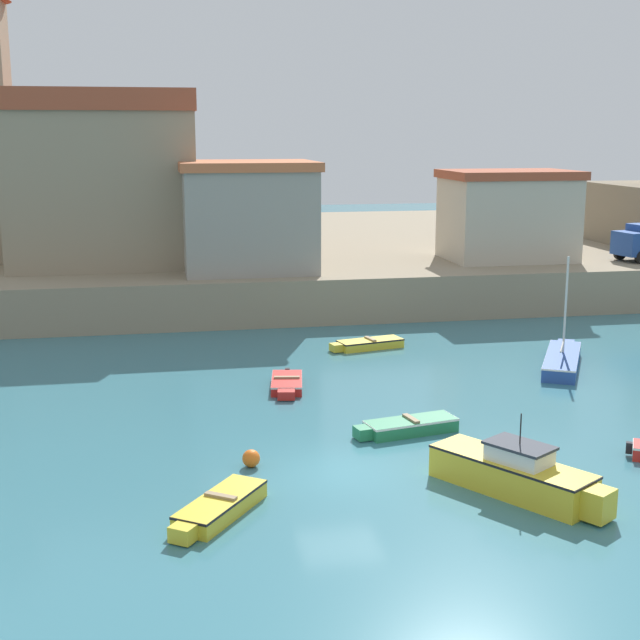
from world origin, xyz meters
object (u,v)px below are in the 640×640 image
object	(u,v)px
sailboat_blue_2	(562,359)
mooring_buoy	(251,458)
dinghy_yellow_0	(219,507)
dinghy_red_4	(287,383)
motorboat_yellow_8	(516,474)
dinghy_green_1	(408,426)
dinghy_yellow_7	(368,344)
harbor_shed_near_wharf	(508,215)
church	(94,168)
harbor_shed_mid_row	(247,216)

from	to	relation	value
sailboat_blue_2	mooring_buoy	world-z (taller)	sailboat_blue_2
dinghy_yellow_0	dinghy_red_4	size ratio (longest dim) A/B	1.03
dinghy_yellow_0	motorboat_yellow_8	bearing A→B (deg)	-0.38
dinghy_green_1	motorboat_yellow_8	xyz separation A→B (m)	(1.53, -5.61, 0.34)
dinghy_green_1	dinghy_yellow_7	bearing A→B (deg)	82.54
dinghy_yellow_7	harbor_shed_near_wharf	world-z (taller)	harbor_shed_near_wharf
dinghy_yellow_7	mooring_buoy	distance (m)	16.00
mooring_buoy	harbor_shed_near_wharf	size ratio (longest dim) A/B	0.07
sailboat_blue_2	church	bearing A→B (deg)	132.11
dinghy_yellow_7	motorboat_yellow_8	bearing A→B (deg)	-90.17
dinghy_red_4	mooring_buoy	xyz separation A→B (m)	(-2.38, -8.27, 0.05)
mooring_buoy	harbor_shed_near_wharf	bearing A→B (deg)	53.61
dinghy_red_4	harbor_shed_near_wharf	world-z (taller)	harbor_shed_near_wharf
church	harbor_shed_near_wharf	xyz separation A→B (m)	(24.74, -7.20, -2.71)
dinghy_red_4	motorboat_yellow_8	size ratio (longest dim) A/B	0.66
dinghy_yellow_7	church	xyz separation A→B (m)	(-13.36, 18.18, 7.68)
dinghy_yellow_0	mooring_buoy	distance (m)	3.64
church	harbor_shed_near_wharf	size ratio (longest dim) A/B	2.37
motorboat_yellow_8	mooring_buoy	world-z (taller)	motorboat_yellow_8
harbor_shed_mid_row	motorboat_yellow_8	bearing A→B (deg)	-80.57
sailboat_blue_2	dinghy_yellow_7	distance (m)	9.02
dinghy_yellow_0	dinghy_yellow_7	bearing A→B (deg)	64.35
dinghy_yellow_0	dinghy_green_1	bearing A→B (deg)	38.80
sailboat_blue_2	dinghy_red_4	size ratio (longest dim) A/B	1.69
dinghy_red_4	dinghy_green_1	bearing A→B (deg)	-61.96
sailboat_blue_2	harbor_shed_mid_row	xyz separation A→B (m)	(-12.17, 14.72, 5.19)
sailboat_blue_2	dinghy_red_4	distance (m)	12.45
sailboat_blue_2	church	size ratio (longest dim) A/B	0.32
dinghy_red_4	dinghy_yellow_7	xyz separation A→B (m)	(4.86, 6.00, 0.01)
harbor_shed_mid_row	dinghy_red_4	bearing A→B (deg)	-90.83
harbor_shed_near_wharf	harbor_shed_mid_row	distance (m)	16.05
dinghy_green_1	sailboat_blue_2	world-z (taller)	sailboat_blue_2
sailboat_blue_2	motorboat_yellow_8	size ratio (longest dim) A/B	1.11
dinghy_yellow_0	dinghy_red_4	world-z (taller)	dinghy_yellow_0
harbor_shed_near_wharf	harbor_shed_mid_row	xyz separation A→B (m)	(-16.00, -1.20, 0.34)
dinghy_green_1	sailboat_blue_2	size ratio (longest dim) A/B	0.65
dinghy_green_1	sailboat_blue_2	distance (m)	11.62
sailboat_blue_2	harbor_shed_mid_row	distance (m)	19.80
dinghy_yellow_0	motorboat_yellow_8	distance (m)	8.45
dinghy_yellow_0	mooring_buoy	xyz separation A→B (m)	(1.26, 3.42, 0.00)
dinghy_yellow_7	harbor_shed_mid_row	xyz separation A→B (m)	(-4.63, 9.77, 5.30)
dinghy_yellow_0	motorboat_yellow_8	size ratio (longest dim) A/B	0.67
dinghy_green_1	church	distance (m)	33.41
church	sailboat_blue_2	bearing A→B (deg)	-47.89
dinghy_yellow_0	church	distance (m)	36.99
dinghy_yellow_7	harbor_shed_near_wharf	size ratio (longest dim) A/B	0.48
harbor_shed_near_wharf	motorboat_yellow_8	bearing A→B (deg)	-111.70
dinghy_red_4	sailboat_blue_2	bearing A→B (deg)	4.85
dinghy_yellow_0	harbor_shed_mid_row	xyz separation A→B (m)	(3.87, 27.46, 5.27)
dinghy_red_4	church	size ratio (longest dim) A/B	0.19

